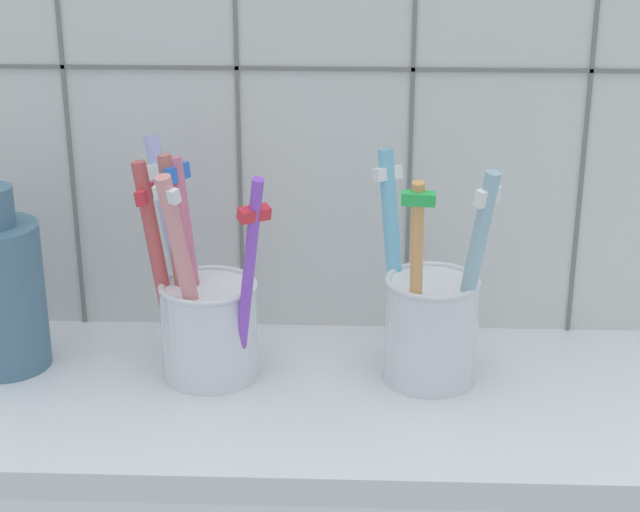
% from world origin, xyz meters
% --- Properties ---
extents(counter_slab, '(0.64, 0.22, 0.02)m').
position_xyz_m(counter_slab, '(0.00, 0.00, 0.01)').
color(counter_slab, silver).
rests_on(counter_slab, ground).
extents(tile_wall_back, '(0.64, 0.02, 0.45)m').
position_xyz_m(tile_wall_back, '(0.00, 0.12, 0.23)').
color(tile_wall_back, silver).
rests_on(tile_wall_back, ground).
extents(toothbrush_cup_left, '(0.10, 0.11, 0.16)m').
position_xyz_m(toothbrush_cup_left, '(-0.08, 0.02, 0.07)').
color(toothbrush_cup_left, white).
rests_on(toothbrush_cup_left, counter_slab).
extents(toothbrush_cup_right, '(0.08, 0.08, 0.16)m').
position_xyz_m(toothbrush_cup_right, '(0.08, 0.02, 0.07)').
color(toothbrush_cup_right, white).
rests_on(toothbrush_cup_right, counter_slab).
extents(ceramic_vase, '(0.06, 0.06, 0.14)m').
position_xyz_m(ceramic_vase, '(-0.23, 0.03, 0.08)').
color(ceramic_vase, slate).
rests_on(ceramic_vase, counter_slab).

